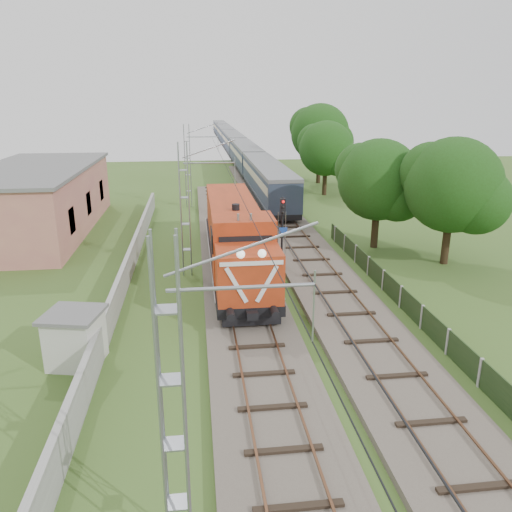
{
  "coord_description": "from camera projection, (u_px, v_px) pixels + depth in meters",
  "views": [
    {
      "loc": [
        -2.34,
        -17.29,
        10.44
      ],
      "look_at": [
        0.8,
        8.32,
        2.2
      ],
      "focal_mm": 35.0,
      "sensor_mm": 36.0,
      "label": 1
    }
  ],
  "objects": [
    {
      "name": "ground",
      "position": [
        262.0,
        373.0,
        19.8
      ],
      "size": [
        140.0,
        140.0,
        0.0
      ],
      "primitive_type": "plane",
      "color": "#3D5A21",
      "rests_on": "ground"
    },
    {
      "name": "track_main",
      "position": [
        244.0,
        300.0,
        26.36
      ],
      "size": [
        4.2,
        70.0,
        0.45
      ],
      "color": "#6B6054",
      "rests_on": "ground"
    },
    {
      "name": "track_side",
      "position": [
        291.0,
        234.0,
        39.24
      ],
      "size": [
        4.2,
        80.0,
        0.45
      ],
      "color": "#6B6054",
      "rests_on": "ground"
    },
    {
      "name": "catenary",
      "position": [
        186.0,
        210.0,
        29.57
      ],
      "size": [
        3.31,
        70.0,
        8.0
      ],
      "color": "gray",
      "rests_on": "ground"
    },
    {
      "name": "boundary_wall",
      "position": [
        129.0,
        265.0,
        30.17
      ],
      "size": [
        0.25,
        40.0,
        1.5
      ],
      "primitive_type": "cube",
      "color": "#9E9E99",
      "rests_on": "ground"
    },
    {
      "name": "station_building",
      "position": [
        37.0,
        199.0,
        39.95
      ],
      "size": [
        8.4,
        20.4,
        5.22
      ],
      "color": "tan",
      "rests_on": "ground"
    },
    {
      "name": "fence",
      "position": [
        422.0,
        317.0,
        23.38
      ],
      "size": [
        0.12,
        32.0,
        1.2
      ],
      "color": "black",
      "rests_on": "ground"
    },
    {
      "name": "locomotive",
      "position": [
        235.0,
        235.0,
        30.66
      ],
      "size": [
        3.15,
        18.0,
        4.57
      ],
      "color": "black",
      "rests_on": "ground"
    },
    {
      "name": "coach_rake",
      "position": [
        233.0,
        142.0,
        92.97
      ],
      "size": [
        2.95,
        110.34,
        3.41
      ],
      "color": "black",
      "rests_on": "ground"
    },
    {
      "name": "signal_post",
      "position": [
        282.0,
        221.0,
        30.48
      ],
      "size": [
        0.51,
        0.4,
        4.67
      ],
      "color": "black",
      "rests_on": "ground"
    },
    {
      "name": "relay_hut",
      "position": [
        75.0,
        338.0,
        20.18
      ],
      "size": [
        2.6,
        2.6,
        2.26
      ],
      "color": "beige",
      "rests_on": "ground"
    },
    {
      "name": "tree_a",
      "position": [
        380.0,
        181.0,
        34.91
      ],
      "size": [
        5.99,
        5.71,
        7.77
      ],
      "color": "#372916",
      "rests_on": "ground"
    },
    {
      "name": "tree_b",
      "position": [
        454.0,
        186.0,
        31.26
      ],
      "size": [
        6.3,
        6.0,
        8.17
      ],
      "color": "#372916",
      "rests_on": "ground"
    },
    {
      "name": "tree_c",
      "position": [
        327.0,
        149.0,
        54.26
      ],
      "size": [
        6.23,
        5.93,
        8.07
      ],
      "color": "#372916",
      "rests_on": "ground"
    },
    {
      "name": "tree_d",
      "position": [
        321.0,
        134.0,
        61.66
      ],
      "size": [
        7.53,
        7.17,
        9.76
      ],
      "color": "#372916",
      "rests_on": "ground"
    }
  ]
}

